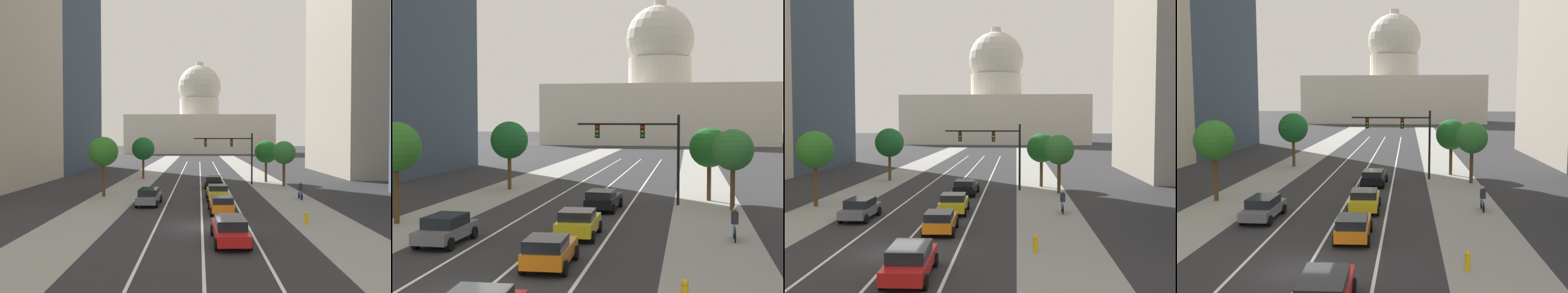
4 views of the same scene
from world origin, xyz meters
TOP-DOWN VIEW (x-y plane):
  - ground_plane at (0.00, 40.00)m, footprint 400.00×400.00m
  - sidewalk_left at (-8.55, 35.00)m, footprint 4.73×130.00m
  - sidewalk_right at (8.55, 35.00)m, footprint 4.73×130.00m
  - lane_stripe_left at (-3.09, 25.00)m, footprint 0.16×90.00m
  - lane_stripe_center at (0.00, 25.00)m, footprint 0.16×90.00m
  - lane_stripe_right at (3.09, 25.00)m, footprint 0.16×90.00m
  - capitol_building at (0.00, 124.66)m, footprint 53.98×24.08m
  - car_yellow at (1.55, 11.12)m, footprint 2.19×4.22m
  - car_gray at (-4.64, 8.42)m, footprint 2.02×4.35m
  - car_red at (1.55, -3.91)m, footprint 2.12×4.84m
  - car_black at (1.53, 20.20)m, footprint 2.21×4.69m
  - car_orange at (1.55, 4.68)m, footprint 2.03×4.10m
  - traffic_signal_mast at (4.15, 23.47)m, footprint 7.43×0.39m
  - fire_hydrant at (7.16, 0.64)m, footprint 0.26×0.35m
  - cyclist at (9.57, 11.67)m, footprint 0.36×1.70m
  - street_tree_mid_left at (-8.26, 30.36)m, footprint 3.27×3.27m
  - street_tree_near_right at (10.16, 21.79)m, footprint 2.82×2.82m
  - street_tree_mid_right at (8.74, 26.25)m, footprint 3.02×3.02m
  - street_tree_near_left at (-9.81, 13.21)m, footprint 2.97×2.97m

SIDE VIEW (x-z plane):
  - ground_plane at x=0.00m, z-range 0.00..0.00m
  - sidewalk_left at x=-8.55m, z-range 0.00..0.01m
  - sidewalk_right at x=8.55m, z-range 0.00..0.01m
  - lane_stripe_left at x=-3.09m, z-range 0.01..0.02m
  - lane_stripe_center at x=0.00m, z-range 0.01..0.02m
  - lane_stripe_right at x=3.09m, z-range 0.01..0.02m
  - fire_hydrant at x=7.16m, z-range 0.01..0.92m
  - car_orange at x=1.55m, z-range 0.04..1.46m
  - car_black at x=1.53m, z-range 0.04..1.49m
  - car_gray at x=-4.64m, z-range 0.04..1.50m
  - car_yellow at x=1.55m, z-range 0.03..1.52m
  - car_red at x=1.55m, z-range 0.04..1.51m
  - cyclist at x=9.57m, z-range -0.01..1.71m
  - street_tree_mid_right at x=8.74m, z-range 1.24..6.79m
  - street_tree_near_right at x=10.16m, z-range 1.32..6.84m
  - street_tree_mid_left at x=-8.26m, z-range 1.33..7.30m
  - street_tree_near_left at x=-9.81m, z-range 1.50..7.54m
  - traffic_signal_mast at x=4.15m, z-range 1.31..7.81m
  - capitol_building at x=0.00m, z-range -6.29..28.39m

